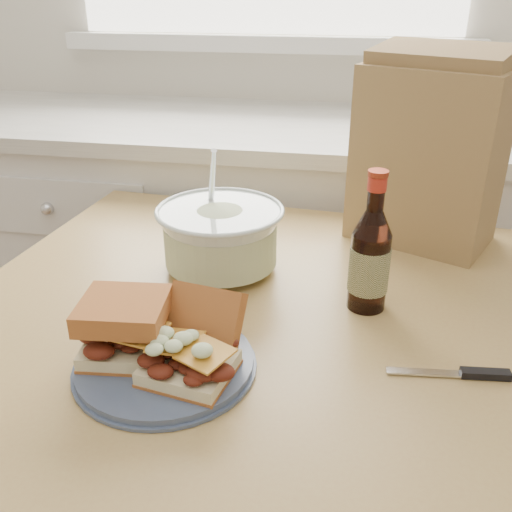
% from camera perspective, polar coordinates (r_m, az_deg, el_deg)
% --- Properties ---
extents(cabinet_run, '(2.50, 0.64, 0.94)m').
position_cam_1_polar(cabinet_run, '(1.86, -0.48, -0.76)').
color(cabinet_run, silver).
rests_on(cabinet_run, ground).
extents(dining_table, '(1.06, 1.06, 0.82)m').
position_cam_1_polar(dining_table, '(1.01, -1.38, -11.65)').
color(dining_table, tan).
rests_on(dining_table, ground).
extents(plate, '(0.25, 0.25, 0.02)m').
position_cam_1_polar(plate, '(0.83, -9.07, -10.57)').
color(plate, '#43506D').
rests_on(plate, dining_table).
extents(sandwich_left, '(0.13, 0.12, 0.09)m').
position_cam_1_polar(sandwich_left, '(0.82, -12.92, -6.92)').
color(sandwich_left, beige).
rests_on(sandwich_left, plate).
extents(sandwich_right, '(0.13, 0.17, 0.10)m').
position_cam_1_polar(sandwich_right, '(0.79, -6.22, -8.83)').
color(sandwich_right, beige).
rests_on(sandwich_right, plate).
extents(coleslaw_bowl, '(0.23, 0.23, 0.23)m').
position_cam_1_polar(coleslaw_bowl, '(1.06, -3.56, 1.66)').
color(coleslaw_bowl, silver).
rests_on(coleslaw_bowl, dining_table).
extents(beer_bottle, '(0.07, 0.07, 0.24)m').
position_cam_1_polar(beer_bottle, '(0.94, 11.32, -0.26)').
color(beer_bottle, black).
rests_on(beer_bottle, dining_table).
extents(knife, '(0.17, 0.03, 0.01)m').
position_cam_1_polar(knife, '(0.86, 20.58, -10.95)').
color(knife, silver).
rests_on(knife, dining_table).
extents(paper_bag, '(0.32, 0.27, 0.35)m').
position_cam_1_polar(paper_bag, '(1.20, 16.86, 9.47)').
color(paper_bag, olive).
rests_on(paper_bag, dining_table).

